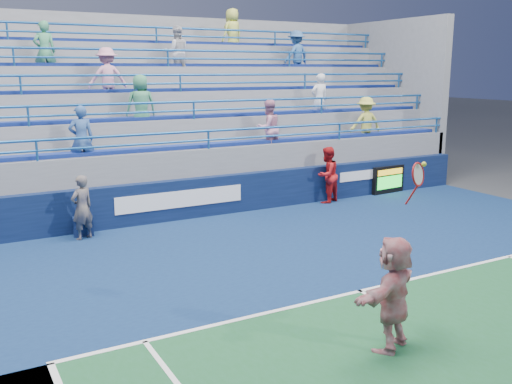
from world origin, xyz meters
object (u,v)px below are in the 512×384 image
line_judge (82,208)px  tennis_player (393,293)px  ball_girl (327,175)px  serve_speed_board (388,180)px  judge_chair (83,224)px

line_judge → tennis_player: bearing=85.0°
ball_girl → line_judge: bearing=-19.6°
serve_speed_board → ball_girl: ball_girl is taller
tennis_player → serve_speed_board: bearing=48.6°
judge_chair → tennis_player: 8.59m
serve_speed_board → tennis_player: bearing=-131.4°
serve_speed_board → line_judge: 9.99m
serve_speed_board → ball_girl: size_ratio=0.77×
judge_chair → line_judge: size_ratio=0.54×
ball_girl → judge_chair: bearing=-22.7°
judge_chair → ball_girl: (7.33, -0.04, 0.59)m
serve_speed_board → judge_chair: size_ratio=1.56×
tennis_player → ball_girl: tennis_player is taller
serve_speed_board → ball_girl: (-2.57, -0.12, 0.40)m
judge_chair → tennis_player: size_ratio=0.31×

